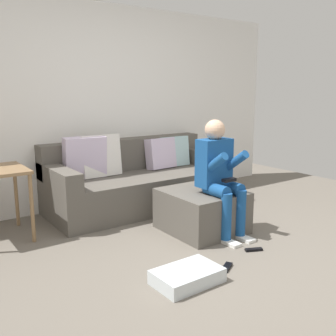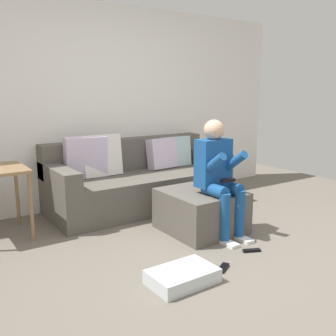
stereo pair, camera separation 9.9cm
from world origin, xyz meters
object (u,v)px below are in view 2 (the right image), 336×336
object	(u,v)px
storage_bin	(182,276)
couch_sectional	(137,180)
remote_near_ottoman	(252,250)
remote_by_storage_bin	(223,268)
ottoman	(201,211)
person_seated	(219,172)

from	to	relation	value
storage_bin	couch_sectional	bearing A→B (deg)	70.00
storage_bin	remote_near_ottoman	bearing A→B (deg)	7.68
remote_near_ottoman	couch_sectional	bearing A→B (deg)	119.33
remote_near_ottoman	remote_by_storage_bin	xyz separation A→B (m)	(-0.44, -0.11, 0.00)
ottoman	person_seated	xyz separation A→B (m)	(0.07, -0.17, 0.42)
couch_sectional	remote_near_ottoman	distance (m)	1.79
couch_sectional	remote_near_ottoman	xyz separation A→B (m)	(0.16, -1.76, -0.31)
remote_by_storage_bin	ottoman	bearing A→B (deg)	33.07
remote_by_storage_bin	remote_near_ottoman	bearing A→B (deg)	-15.49
ottoman	person_seated	size ratio (longest dim) A/B	0.66
couch_sectional	storage_bin	size ratio (longest dim) A/B	4.37
ottoman	person_seated	bearing A→B (deg)	-68.75
couch_sectional	ottoman	world-z (taller)	couch_sectional
ottoman	remote_by_storage_bin	distance (m)	0.90
remote_near_ottoman	remote_by_storage_bin	bearing A→B (deg)	-141.36
couch_sectional	storage_bin	bearing A→B (deg)	-110.00
remote_near_ottoman	remote_by_storage_bin	size ratio (longest dim) A/B	0.97
remote_by_storage_bin	person_seated	bearing A→B (deg)	22.54
couch_sectional	storage_bin	distance (m)	2.01
ottoman	storage_bin	size ratio (longest dim) A/B	1.50
ottoman	remote_near_ottoman	distance (m)	0.70
couch_sectional	remote_by_storage_bin	size ratio (longest dim) A/B	13.43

